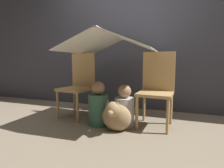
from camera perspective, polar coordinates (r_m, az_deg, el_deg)
ground_plane at (r=2.43m, az=-0.91°, el=-12.93°), size 8.80×8.80×0.00m
wall_back at (r=3.23m, az=5.23°, el=14.45°), size 7.00×0.05×2.50m
chair_left at (r=2.73m, az=-10.77°, el=0.43°), size 0.49×0.49×0.97m
chair_right at (r=2.37m, az=14.35°, el=-0.66°), size 0.46×0.46×0.97m
sheet_canopy at (r=2.41m, az=-0.00°, el=13.33°), size 1.18×1.10×0.25m
person_front at (r=2.35m, az=-4.41°, el=-7.30°), size 0.27×0.27×0.59m
person_second at (r=2.32m, az=4.06°, el=-7.90°), size 0.26×0.26×0.55m
dog at (r=2.14m, az=1.26°, el=-10.33°), size 0.37×0.38×0.41m
floor_cushion at (r=2.55m, az=1.57°, el=-10.76°), size 0.43×0.34×0.10m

